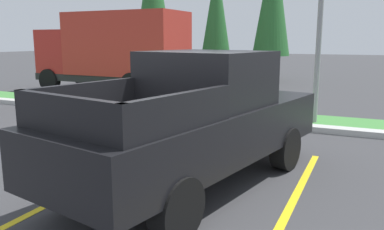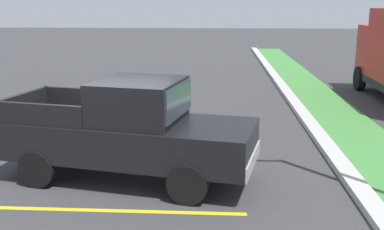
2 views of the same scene
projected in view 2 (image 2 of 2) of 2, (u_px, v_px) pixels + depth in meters
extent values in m
plane|color=#38383A|center=(111.00, 177.00, 9.71)|extent=(120.00, 120.00, 0.00)
cube|color=yellow|center=(140.00, 155.00, 11.11)|extent=(0.12, 4.80, 0.01)
cube|color=yellow|center=(111.00, 211.00, 8.11)|extent=(0.12, 4.80, 0.01)
cube|color=#B2B2AD|center=(351.00, 178.00, 9.40)|extent=(56.00, 0.40, 0.15)
cylinder|color=black|center=(209.00, 155.00, 9.92)|extent=(0.43, 0.80, 0.76)
cylinder|color=black|center=(188.00, 184.00, 8.33)|extent=(0.43, 0.80, 0.76)
cylinder|color=black|center=(80.00, 144.00, 10.71)|extent=(0.43, 0.80, 0.76)
cylinder|color=black|center=(38.00, 168.00, 9.12)|extent=(0.43, 0.80, 0.76)
cube|color=black|center=(127.00, 138.00, 9.40)|extent=(2.92, 5.48, 0.76)
cube|color=black|center=(139.00, 101.00, 9.14)|extent=(2.05, 1.92, 0.84)
cube|color=#2D3842|center=(178.00, 101.00, 8.92)|extent=(1.60, 0.39, 0.63)
cube|color=black|center=(81.00, 98.00, 10.42)|extent=(0.48, 1.88, 0.44)
cube|color=black|center=(38.00, 115.00, 8.83)|extent=(0.48, 1.88, 0.44)
cube|color=black|center=(24.00, 103.00, 9.86)|extent=(1.78, 0.46, 0.44)
cube|color=silver|center=(250.00, 160.00, 8.81)|extent=(1.80, 0.52, 0.28)
cylinder|color=black|center=(360.00, 78.00, 19.27)|extent=(1.01, 0.32, 1.00)
cube|color=#2D3842|center=(384.00, 41.00, 19.58)|extent=(0.11, 2.10, 0.90)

